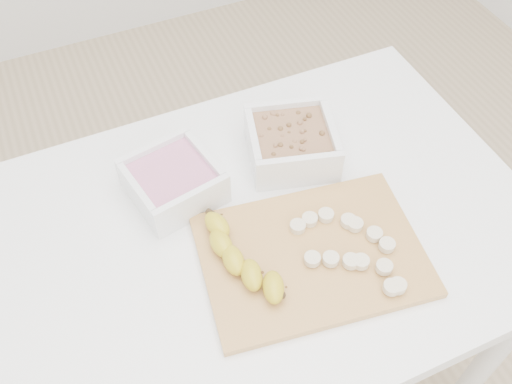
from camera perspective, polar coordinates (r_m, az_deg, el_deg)
name	(u,v)px	position (r m, az deg, el deg)	size (l,w,h in m)	color
ground	(260,377)	(1.70, 0.43, -18.05)	(3.50, 3.50, 0.00)	#C6AD89
table	(262,253)	(1.12, 0.63, -6.11)	(1.00, 0.70, 0.75)	white
bowl_yogurt	(173,181)	(1.06, -8.28, 1.12)	(0.18, 0.18, 0.07)	white
bowl_granola	(292,142)	(1.12, 3.58, 4.99)	(0.20, 0.20, 0.08)	white
cutting_board	(312,255)	(1.00, 5.59, -6.30)	(0.38, 0.27, 0.01)	tan
banana	(243,259)	(0.96, -1.35, -6.71)	(0.05, 0.20, 0.04)	gold
banana_slices	(351,247)	(0.99, 9.51, -5.44)	(0.16, 0.21, 0.02)	beige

